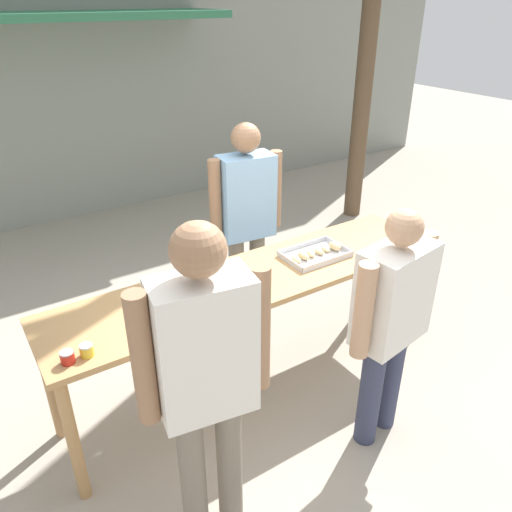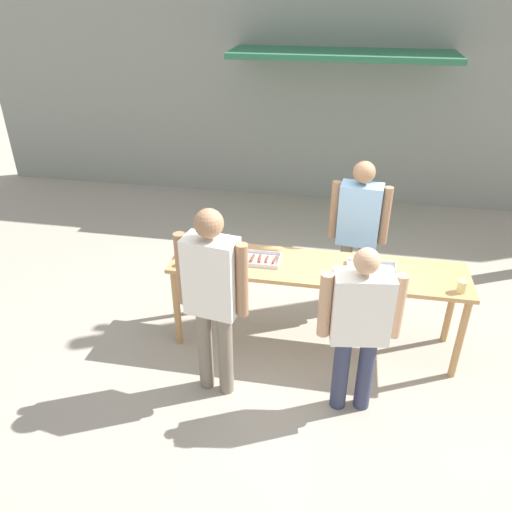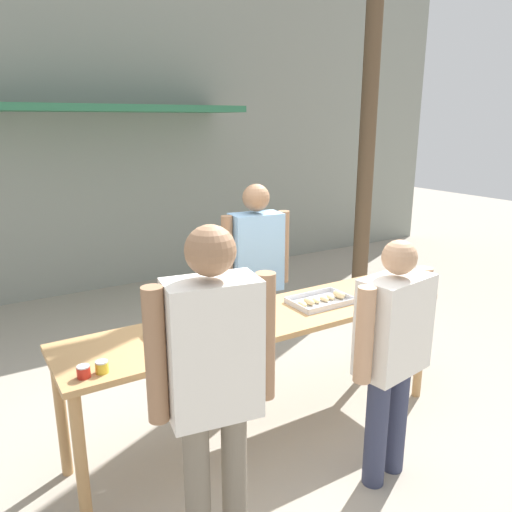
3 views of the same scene
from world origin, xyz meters
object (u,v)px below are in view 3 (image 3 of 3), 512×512
at_px(condiment_jar_mustard, 84,372).
at_px(person_customer_holding_hotdog, 213,374).
at_px(condiment_jar_ketchup, 102,367).
at_px(person_customer_with_cup, 392,345).
at_px(utility_pole, 373,46).
at_px(beer_cup, 414,287).
at_px(food_tray_sausages, 185,333).
at_px(food_tray_buns, 321,300).
at_px(person_server_behind_table, 256,267).

distance_m(condiment_jar_mustard, person_customer_holding_hotdog, 0.79).
bearing_deg(condiment_jar_ketchup, condiment_jar_mustard, -178.55).
xyz_separation_m(person_customer_holding_hotdog, person_customer_with_cup, (1.22, 0.00, -0.15)).
bearing_deg(utility_pole, condiment_jar_mustard, -151.49).
height_order(beer_cup, utility_pole, utility_pole).
relative_size(food_tray_sausages, person_customer_with_cup, 0.29).
xyz_separation_m(food_tray_buns, beer_cup, (0.77, -0.22, 0.04)).
xyz_separation_m(condiment_jar_mustard, utility_pole, (4.14, 2.25, 2.17)).
height_order(food_tray_sausages, food_tray_buns, food_tray_buns).
bearing_deg(person_server_behind_table, condiment_jar_ketchup, -142.81).
bearing_deg(utility_pole, food_tray_sausages, -149.57).
height_order(food_tray_sausages, utility_pole, utility_pole).
relative_size(beer_cup, person_customer_holding_hotdog, 0.06).
distance_m(food_tray_sausages, person_server_behind_table, 1.22).
bearing_deg(food_tray_buns, condiment_jar_ketchup, -172.72).
distance_m(person_server_behind_table, utility_pole, 3.49).
relative_size(food_tray_buns, condiment_jar_ketchup, 6.39).
distance_m(condiment_jar_mustard, person_server_behind_table, 1.92).
distance_m(food_tray_buns, condiment_jar_mustard, 1.83).
bearing_deg(person_customer_with_cup, condiment_jar_ketchup, -29.72).
relative_size(person_customer_holding_hotdog, utility_pole, 0.30).
xyz_separation_m(person_server_behind_table, person_customer_holding_hotdog, (-1.19, -1.55, 0.04)).
bearing_deg(beer_cup, food_tray_sausages, 173.45).
bearing_deg(utility_pole, food_tray_buns, -138.91).
bearing_deg(food_tray_sausages, person_customer_with_cup, -39.70).
distance_m(beer_cup, person_customer_holding_hotdog, 2.20).
bearing_deg(condiment_jar_ketchup, person_customer_with_cup, -21.06).
xyz_separation_m(food_tray_sausages, condiment_jar_mustard, (-0.69, -0.22, 0.02)).
bearing_deg(person_server_behind_table, beer_cup, -39.04).
relative_size(food_tray_sausages, food_tray_buns, 1.02).
bearing_deg(condiment_jar_mustard, condiment_jar_ketchup, 1.45).
height_order(food_tray_sausages, condiment_jar_mustard, condiment_jar_mustard).
xyz_separation_m(condiment_jar_ketchup, person_customer_holding_hotdog, (0.38, -0.62, 0.13)).
relative_size(person_server_behind_table, person_customer_holding_hotdog, 0.97).
relative_size(food_tray_buns, person_server_behind_table, 0.26).
relative_size(condiment_jar_ketchup, person_customer_holding_hotdog, 0.04).
xyz_separation_m(condiment_jar_mustard, person_customer_holding_hotdog, (0.48, -0.62, 0.13)).
xyz_separation_m(person_customer_with_cup, utility_pole, (2.44, 2.86, 2.19)).
bearing_deg(beer_cup, person_server_behind_table, 134.52).
height_order(person_server_behind_table, person_customer_holding_hotdog, person_customer_holding_hotdog).
height_order(condiment_jar_mustard, condiment_jar_ketchup, same).
xyz_separation_m(food_tray_buns, person_customer_holding_hotdog, (-1.34, -0.84, 0.15)).
relative_size(condiment_jar_ketchup, person_customer_with_cup, 0.05).
distance_m(food_tray_buns, person_customer_with_cup, 0.84).
bearing_deg(food_tray_buns, food_tray_sausages, 179.91).
height_order(food_tray_buns, utility_pole, utility_pole).
distance_m(condiment_jar_mustard, beer_cup, 2.59).
xyz_separation_m(person_server_behind_table, utility_pole, (2.47, 1.31, 2.08)).
distance_m(person_server_behind_table, person_customer_holding_hotdog, 1.96).
relative_size(condiment_jar_ketchup, person_server_behind_table, 0.04).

